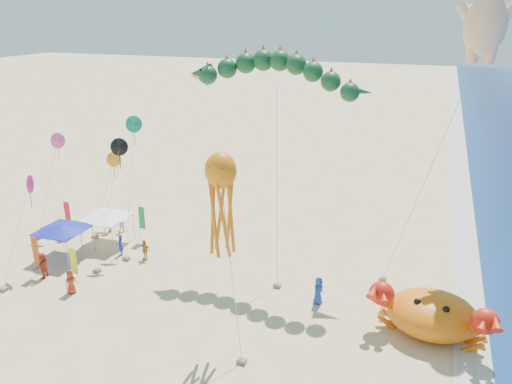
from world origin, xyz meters
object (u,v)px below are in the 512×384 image
cherub_kite (487,13)px  octopus_kite (221,197)px  crab_inflatable (433,314)px  dragon_kite (274,78)px  canopy_blue (62,228)px  canopy_white (106,215)px

cherub_kite → octopus_kite: 19.23m
crab_inflatable → dragon_kite: (-11.57, 5.47, 12.21)m
cherub_kite → crab_inflatable: bearing=-97.2°
canopy_blue → canopy_white: bearing=62.5°
cherub_kite → canopy_white: size_ratio=5.75×
cherub_kite → canopy_blue: bearing=-166.0°
crab_inflatable → octopus_kite: (-11.06, -4.63, 7.41)m
crab_inflatable → canopy_white: size_ratio=1.99×
canopy_white → canopy_blue: bearing=-117.5°
cherub_kite → canopy_white: cherub_kite is taller
dragon_kite → octopus_kite: dragon_kite is taller
crab_inflatable → canopy_blue: size_ratio=1.94×
dragon_kite → canopy_white: 17.50m
canopy_blue → canopy_white: 3.58m
octopus_kite → crab_inflatable: bearing=22.7°
crab_inflatable → canopy_blue: (-26.63, 0.62, 1.08)m
canopy_blue → canopy_white: (1.65, 3.17, -0.00)m
crab_inflatable → octopus_kite: bearing=-157.3°
dragon_kite → octopus_kite: bearing=-87.1°
cherub_kite → canopy_white: (-25.92, -3.68, -15.23)m
octopus_kite → canopy_white: bearing=148.8°
crab_inflatable → dragon_kite: size_ratio=0.47×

